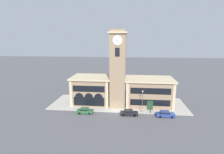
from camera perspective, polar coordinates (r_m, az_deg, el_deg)
ground_plane at (r=45.28m, az=1.40°, el=-11.56°), size 300.00×300.00×0.00m
sidewalk_kerb at (r=51.14m, az=1.98°, el=-8.66°), size 37.83×12.72×0.15m
clock_tower at (r=46.71m, az=1.91°, el=2.54°), size 4.80×4.80×21.95m
town_hall_left_wing at (r=51.18m, az=-6.55°, el=-4.12°), size 11.27×8.90×7.89m
town_hall_right_wing at (r=50.33m, az=11.91°, el=-4.69°), size 13.27×8.90×7.71m
parked_car_near at (r=45.17m, az=-8.85°, el=-10.78°), size 4.10×1.96×1.37m
parked_car_mid at (r=43.79m, az=5.51°, el=-11.45°), size 4.34×1.96×1.34m
parked_car_far at (r=44.62m, az=16.95°, el=-11.44°), size 4.43×1.90×1.42m
street_lamp at (r=44.42m, az=9.91°, el=-6.84°), size 0.36×0.36×5.69m
bollard at (r=45.64m, az=12.45°, el=-10.75°), size 0.18×0.18×1.06m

